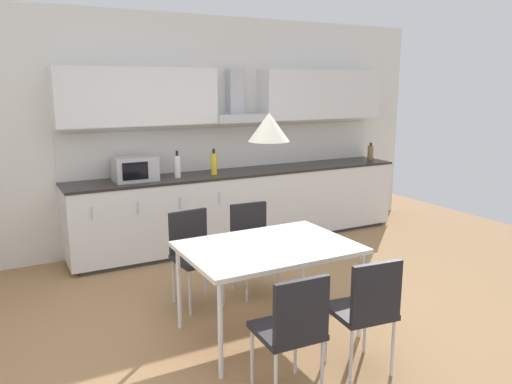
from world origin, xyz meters
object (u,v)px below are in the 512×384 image
at_px(microwave, 135,169).
at_px(dining_table, 268,251).
at_px(bottle_brown, 370,152).
at_px(chair_near_right, 367,305).
at_px(chair_far_right, 252,238).
at_px(chair_far_left, 193,248).
at_px(pendant_lamp, 269,127).
at_px(bottle_yellow, 214,163).
at_px(chair_near_left, 293,324).
at_px(bottle_white, 177,166).

relative_size(microwave, dining_table, 0.35).
relative_size(bottle_brown, chair_near_right, 0.29).
distance_m(chair_far_right, chair_far_left, 0.62).
bearing_deg(chair_far_left, pendant_lamp, -70.02).
distance_m(bottle_yellow, chair_near_left, 3.27).
height_order(dining_table, chair_far_right, chair_far_right).
xyz_separation_m(chair_near_left, chair_far_right, (0.62, 1.72, 0.00)).
xyz_separation_m(bottle_brown, chair_near_left, (-3.35, -3.16, -0.51)).
bearing_deg(dining_table, chair_far_left, 109.98).
height_order(microwave, dining_table, microwave).
bearing_deg(bottle_brown, dining_table, -142.88).
xyz_separation_m(dining_table, chair_near_right, (0.30, -0.86, -0.18)).
distance_m(microwave, chair_near_left, 3.22).
distance_m(bottle_brown, pendant_lamp, 3.88).
bearing_deg(microwave, pendant_lamp, -79.08).
distance_m(microwave, chair_near_right, 3.30).
xyz_separation_m(bottle_white, chair_near_left, (-0.36, -3.13, -0.54)).
bearing_deg(dining_table, microwave, 100.92).
bearing_deg(chair_near_right, microwave, 103.17).
height_order(bottle_yellow, pendant_lamp, pendant_lamp).
distance_m(bottle_yellow, pendant_lamp, 2.40).
distance_m(bottle_white, bottle_brown, 3.00).
relative_size(bottle_yellow, chair_near_left, 0.36).
distance_m(chair_near_right, chair_far_left, 1.82).
distance_m(chair_near_left, chair_far_left, 1.72).
relative_size(chair_near_right, chair_far_right, 1.00).
height_order(bottle_brown, pendant_lamp, pendant_lamp).
bearing_deg(chair_far_left, bottle_yellow, 59.30).
relative_size(chair_near_left, chair_far_right, 1.00).
relative_size(bottle_white, bottle_yellow, 1.01).
xyz_separation_m(bottle_brown, dining_table, (-3.05, -2.30, -0.33)).
bearing_deg(chair_far_left, bottle_white, 75.57).
xyz_separation_m(bottle_white, chair_far_right, (0.26, -1.40, -0.54)).
bearing_deg(chair_near_left, chair_near_right, 0.04).
xyz_separation_m(chair_near_left, chair_far_left, (-0.00, 1.72, 0.00)).
xyz_separation_m(bottle_brown, chair_far_right, (-2.73, -1.44, -0.51)).
bearing_deg(chair_near_right, pendant_lamp, 108.98).
bearing_deg(chair_far_right, bottle_white, 100.56).
bearing_deg(microwave, dining_table, -79.08).
xyz_separation_m(chair_near_right, chair_far_left, (-0.61, 1.72, 0.00)).
distance_m(chair_near_left, chair_far_right, 1.83).
bearing_deg(bottle_yellow, chair_far_left, -120.70).
height_order(bottle_white, chair_far_right, bottle_white).
bearing_deg(bottle_brown, bottle_white, -179.24).
height_order(bottle_brown, chair_far_right, bottle_brown).
xyz_separation_m(bottle_white, pendant_lamp, (-0.05, -2.26, 0.63)).
bearing_deg(bottle_brown, microwave, 179.91).
xyz_separation_m(bottle_yellow, pendant_lamp, (-0.52, -2.26, 0.63)).
bearing_deg(pendant_lamp, bottle_white, 88.76).
bearing_deg(microwave, chair_near_right, -76.83).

